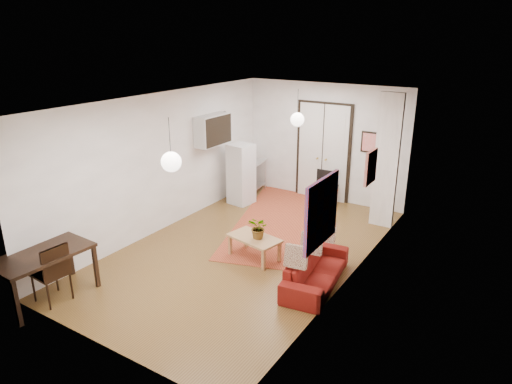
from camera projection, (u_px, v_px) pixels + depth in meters
The scene contains 27 objects.
floor at pixel (247, 249), 8.98m from camera, with size 7.00×7.00×0.00m, color brown.
ceiling at pixel (246, 100), 8.01m from camera, with size 4.20×7.00×0.02m, color silver.
wall_back at pixel (324, 142), 11.29m from camera, with size 4.20×0.02×2.90m, color white.
wall_front at pixel (94, 251), 5.70m from camera, with size 4.20×0.02×2.90m, color white.
wall_left at pixel (163, 163), 9.55m from camera, with size 0.02×7.00×2.90m, color white.
wall_right at pixel (354, 200), 7.44m from camera, with size 0.02×7.00×2.90m, color white.
double_doors at pixel (323, 153), 11.34m from camera, with size 1.44×0.06×2.50m, color silver.
stub_partition at pixel (386, 162), 9.60m from camera, with size 0.50×0.10×2.90m, color white.
wall_cabinet at pixel (213, 130), 10.51m from camera, with size 0.35×1.00×0.70m, color silver.
painting_popart at pixel (322, 212), 6.39m from camera, with size 0.05×1.00×1.00m, color red.
painting_abstract at pixel (371, 167), 7.98m from camera, with size 0.05×0.50×0.60m, color beige.
poster_back at pixel (369, 142), 10.64m from camera, with size 0.40×0.03×0.50m, color red.
print_left at pixel (220, 124), 10.97m from camera, with size 0.03×0.44×0.54m, color olive.
pendant_back at pixel (297, 120), 9.83m from camera, with size 0.30×0.30×0.80m.
pendant_front at pixel (171, 162), 6.63m from camera, with size 0.30×0.30×0.80m.
kilim_rug at pixel (278, 220), 10.34m from camera, with size 1.67×4.47×0.01m, color #AE4F2B.
sofa at pixel (316, 270), 7.66m from camera, with size 1.78×0.70×0.52m, color maroon.
coffee_table at pixel (254, 240), 8.49m from camera, with size 1.07×0.73×0.43m.
potted_plant at pixel (259, 228), 8.35m from camera, with size 0.38×0.33×0.42m, color #316D34.
kitchen_counter at pixel (249, 174), 11.90m from camera, with size 0.69×1.16×0.84m.
bowl at pixel (243, 164), 11.55m from camera, with size 0.20×0.20×0.05m, color beige.
soap_bottle at pixel (255, 157), 11.97m from camera, with size 0.08×0.08×0.17m, color #5097AF.
fridge at pixel (241, 174), 11.15m from camera, with size 0.53×0.53×1.49m, color silver.
dining_table at pixel (43, 258), 7.11m from camera, with size 0.90×1.48×0.79m.
dining_chair_near at pixel (55, 265), 7.16m from camera, with size 0.50×0.68×0.98m.
dining_chair_far at pixel (55, 265), 7.16m from camera, with size 0.50×0.68×0.98m.
black_side_chair at pixel (329, 182), 11.23m from camera, with size 0.43×0.43×0.92m.
Camera 1 is at (4.45, -6.76, 4.04)m, focal length 32.00 mm.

